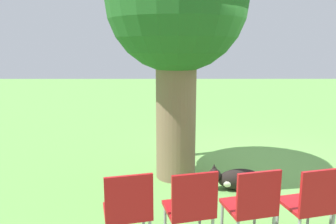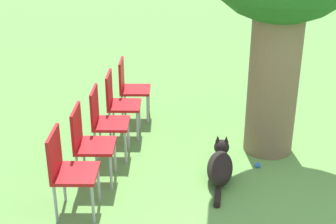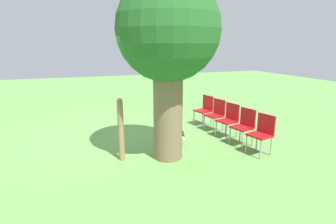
% 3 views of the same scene
% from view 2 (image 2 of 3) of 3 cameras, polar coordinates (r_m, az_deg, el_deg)
% --- Properties ---
extents(ground_plane, '(30.00, 30.00, 0.00)m').
position_cam_2_polar(ground_plane, '(5.24, 15.56, -10.14)').
color(ground_plane, '#609947').
extents(dog, '(0.35, 1.09, 0.38)m').
position_cam_2_polar(dog, '(5.38, 6.37, -6.50)').
color(dog, black).
rests_on(dog, ground_plane).
extents(red_chair_0, '(0.51, 0.53, 0.89)m').
position_cam_2_polar(red_chair_0, '(4.70, -12.20, -6.56)').
color(red_chair_0, '#B21419').
rests_on(red_chair_0, ground_plane).
extents(red_chair_1, '(0.51, 0.53, 0.89)m').
position_cam_2_polar(red_chair_1, '(5.18, -9.76, -3.38)').
color(red_chair_1, '#B21419').
rests_on(red_chair_1, ground_plane).
extents(red_chair_2, '(0.51, 0.53, 0.89)m').
position_cam_2_polar(red_chair_2, '(5.70, -7.76, -0.75)').
color(red_chair_2, '#B21419').
rests_on(red_chair_2, ground_plane).
extents(red_chair_3, '(0.51, 0.53, 0.89)m').
position_cam_2_polar(red_chair_3, '(6.22, -6.10, 1.45)').
color(red_chair_3, '#B21419').
rests_on(red_chair_3, ground_plane).
extents(red_chair_4, '(0.51, 0.53, 0.89)m').
position_cam_2_polar(red_chair_4, '(6.76, -4.70, 3.29)').
color(red_chair_4, '#B21419').
rests_on(red_chair_4, ground_plane).
extents(tennis_ball, '(0.07, 0.07, 0.07)m').
position_cam_2_polar(tennis_ball, '(5.69, 10.88, -6.38)').
color(tennis_ball, blue).
rests_on(tennis_ball, ground_plane).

